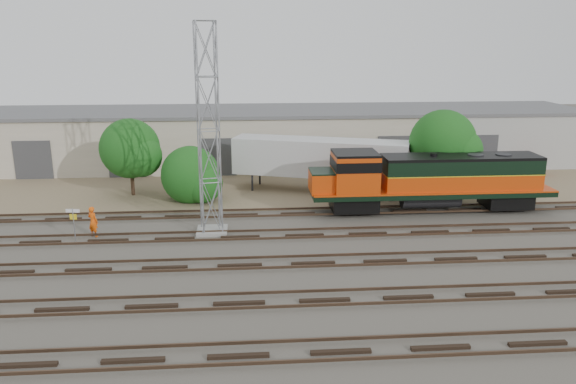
{
  "coord_description": "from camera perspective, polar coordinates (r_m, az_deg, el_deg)",
  "views": [
    {
      "loc": [
        -3.57,
        -31.29,
        11.93
      ],
      "look_at": [
        -0.84,
        4.0,
        2.2
      ],
      "focal_mm": 35.0,
      "sensor_mm": 36.0,
      "label": 1
    }
  ],
  "objects": [
    {
      "name": "sign_post",
      "position": [
        36.17,
        -20.97,
        -2.53
      ],
      "size": [
        0.84,
        0.16,
        2.07
      ],
      "color": "gray",
      "rests_on": "ground"
    },
    {
      "name": "dumpster_red",
      "position": [
        55.12,
        23.66,
        2.31
      ],
      "size": [
        1.78,
        1.7,
        1.4
      ],
      "primitive_type": "cube",
      "rotation": [
        0.0,
        0.0,
        -0.23
      ],
      "color": "maroon",
      "rests_on": "ground"
    },
    {
      "name": "signal_tower",
      "position": [
        34.58,
        -8.07,
        5.84
      ],
      "size": [
        1.91,
        1.91,
        12.9
      ],
      "rotation": [
        0.0,
        0.0,
        0.2
      ],
      "color": "gray",
      "rests_on": "ground"
    },
    {
      "name": "locomotive",
      "position": [
        40.55,
        14.02,
        1.26
      ],
      "size": [
        17.14,
        3.01,
        4.12
      ],
      "color": "black",
      "rests_on": "tracks"
    },
    {
      "name": "warehouse",
      "position": [
        55.17,
        -0.6,
        5.69
      ],
      "size": [
        58.4,
        10.4,
        5.3
      ],
      "color": "beige",
      "rests_on": "ground"
    },
    {
      "name": "semi_trailer",
      "position": [
        44.54,
        3.66,
        3.34
      ],
      "size": [
        13.96,
        6.94,
        4.24
      ],
      "rotation": [
        0.0,
        0.0,
        -0.32
      ],
      "color": "silver",
      "rests_on": "ground"
    },
    {
      "name": "tree_west",
      "position": [
        44.78,
        -15.5,
        4.09
      ],
      "size": [
        4.84,
        4.61,
        6.03
      ],
      "color": "#382619",
      "rests_on": "ground"
    },
    {
      "name": "dumpster_blue",
      "position": [
        52.59,
        18.62,
        2.28
      ],
      "size": [
        1.83,
        1.75,
        1.5
      ],
      "primitive_type": "cube",
      "rotation": [
        0.0,
        0.0,
        0.17
      ],
      "color": "navy",
      "rests_on": "ground"
    },
    {
      "name": "ground",
      "position": [
        33.68,
        1.96,
        -5.39
      ],
      "size": [
        140.0,
        140.0,
        0.0
      ],
      "primitive_type": "plane",
      "color": "#47423A",
      "rests_on": "ground"
    },
    {
      "name": "dirt_strip",
      "position": [
        47.94,
        -0.01,
        0.97
      ],
      "size": [
        80.0,
        16.0,
        0.02
      ],
      "primitive_type": "cube",
      "color": "#726047",
      "rests_on": "ground"
    },
    {
      "name": "tracks",
      "position": [
        30.88,
        2.58,
        -7.21
      ],
      "size": [
        80.0,
        20.4,
        0.28
      ],
      "color": "black",
      "rests_on": "ground"
    },
    {
      "name": "worker",
      "position": [
        36.78,
        -19.2,
        -2.86
      ],
      "size": [
        0.84,
        0.76,
        1.94
      ],
      "primitive_type": "imported",
      "rotation": [
        0.0,
        0.0,
        2.59
      ],
      "color": "#F7580D",
      "rests_on": "ground"
    },
    {
      "name": "tree_mid",
      "position": [
        42.77,
        -9.59,
        1.51
      ],
      "size": [
        4.65,
        4.43,
        4.43
      ],
      "color": "#382619",
      "rests_on": "ground"
    },
    {
      "name": "tree_east",
      "position": [
        44.05,
        15.82,
        4.61
      ],
      "size": [
        5.28,
        5.03,
        6.79
      ],
      "color": "#382619",
      "rests_on": "ground"
    }
  ]
}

